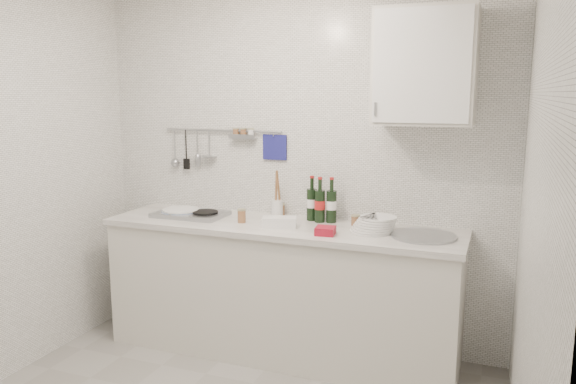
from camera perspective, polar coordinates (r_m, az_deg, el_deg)
The scene contains 15 objects.
back_wall at distance 4.01m, azimuth 0.85°, elevation 2.24°, with size 3.00×0.02×2.50m, color silver.
wall_right at distance 2.40m, azimuth 23.51°, elevation -3.96°, with size 0.02×2.80×2.50m, color silver.
counter at distance 3.94m, azimuth -0.62°, elevation -10.18°, with size 2.44×0.64×0.96m.
wall_rail at distance 4.21m, azimuth -6.97°, elevation 4.93°, with size 0.98×0.09×0.34m.
wall_cabinet at distance 3.59m, azimuth 13.76°, elevation 12.23°, with size 0.60×0.38×0.70m.
plate_stack_hob at distance 4.13m, azimuth -10.98°, elevation -2.03°, with size 0.29×0.28×0.05m.
plate_stack_sink at distance 3.62m, azimuth 8.78°, elevation -3.27°, with size 0.29×0.28×0.11m.
wine_bottles at distance 3.85m, azimuth 3.37°, elevation -0.76°, with size 0.22×0.11×0.31m.
butter_dish at distance 3.71m, azimuth -0.89°, elevation -3.08°, with size 0.22×0.11×0.07m, color white.
strawberry_punnet at distance 3.52m, azimuth 3.82°, elevation -3.96°, with size 0.12×0.12×0.05m, color #AA1227.
utensil_crock at distance 3.99m, azimuth -1.12°, elevation -1.47°, with size 0.08×0.08×0.34m.
jar_a at distance 4.05m, azimuth -0.79°, elevation -1.79°, with size 0.07×0.07×0.09m.
jar_b at distance 3.77m, azimuth 8.50°, elevation -2.98°, with size 0.06×0.06×0.07m.
jar_c at distance 3.78m, azimuth 6.90°, elevation -2.84°, with size 0.06×0.06×0.07m.
jar_d at distance 3.85m, azimuth -4.73°, elevation -2.41°, with size 0.06×0.06×0.09m.
Camera 1 is at (1.38, -2.33, 1.80)m, focal length 35.00 mm.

